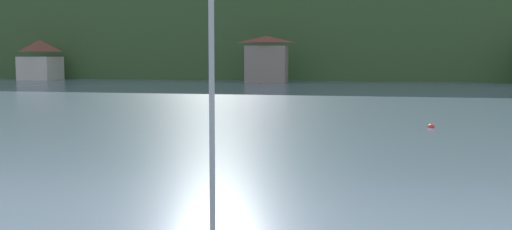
# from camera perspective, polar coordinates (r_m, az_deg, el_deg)

# --- Properties ---
(wooded_hillside) EXTENTS (352.00, 52.06, 37.10)m
(wooded_hillside) POSITION_cam_1_polar(r_m,az_deg,el_deg) (136.43, 2.97, 7.35)
(wooded_hillside) COLOR #38562D
(wooded_hillside) RESTS_ON ground_plane
(shore_building_west) EXTENTS (6.24, 6.19, 7.06)m
(shore_building_west) POSITION_cam_1_polar(r_m,az_deg,el_deg) (117.14, -19.10, 4.74)
(shore_building_west) COLOR beige
(shore_building_west) RESTS_ON ground_plane
(shore_building_westcentral) EXTENTS (6.96, 3.36, 7.50)m
(shore_building_westcentral) POSITION_cam_1_polar(r_m,az_deg,el_deg) (100.91, 0.96, 5.05)
(shore_building_westcentral) COLOR gray
(shore_building_westcentral) RESTS_ON ground_plane
(mooring_buoy_mid) EXTENTS (0.45, 0.45, 0.45)m
(mooring_buoy_mid) POSITION_cam_1_polar(r_m,az_deg,el_deg) (41.03, 15.70, -1.10)
(mooring_buoy_mid) COLOR red
(mooring_buoy_mid) RESTS_ON ground_plane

